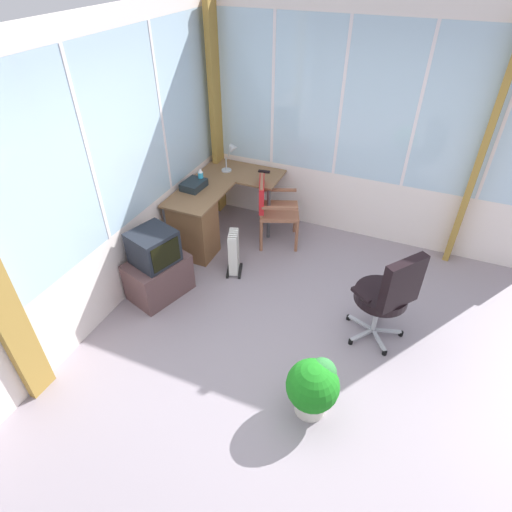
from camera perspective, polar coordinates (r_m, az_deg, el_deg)
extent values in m
cube|color=gray|center=(4.18, 6.64, -13.56)|extent=(5.52, 5.17, 0.06)
cube|color=white|center=(4.67, -18.44, -1.62)|extent=(4.52, 0.06, 0.81)
cube|color=silver|center=(4.04, -22.02, 12.70)|extent=(4.42, 0.06, 1.76)
cube|color=white|center=(3.78, -25.74, 25.99)|extent=(4.52, 0.06, 0.18)
cube|color=white|center=(4.04, -22.02, 12.70)|extent=(0.04, 0.07, 1.76)
cube|color=white|center=(4.84, -13.01, 18.28)|extent=(0.04, 0.07, 1.76)
cube|color=white|center=(5.65, 14.09, 6.53)|extent=(0.06, 4.17, 0.81)
cube|color=silver|center=(5.14, 16.33, 18.87)|extent=(0.06, 4.09, 1.76)
cube|color=white|center=(4.94, 18.53, 29.49)|extent=(0.06, 4.17, 0.18)
cube|color=white|center=(5.14, 30.49, 15.37)|extent=(0.07, 0.04, 1.76)
cube|color=white|center=(5.10, 21.10, 17.81)|extent=(0.07, 0.04, 1.76)
cube|color=white|center=(5.20, 11.58, 19.78)|extent=(0.07, 0.04, 1.76)
cube|color=white|center=(5.42, 2.44, 21.17)|extent=(0.07, 0.04, 1.76)
cube|color=#A27C35|center=(5.71, -5.40, 18.07)|extent=(0.24, 0.08, 2.64)
cube|color=#A27C35|center=(5.18, 28.14, 11.76)|extent=(0.24, 0.10, 2.64)
cube|color=brown|center=(5.34, -6.29, 9.64)|extent=(1.44, 0.56, 0.02)
cube|color=brown|center=(5.49, 0.79, 10.66)|extent=(0.56, 0.48, 0.02)
cube|color=brown|center=(5.17, -8.58, 3.55)|extent=(0.40, 0.52, 0.71)
cylinder|color=#4C4C51|center=(5.41, 1.70, 5.73)|extent=(0.04, 0.04, 0.72)
cylinder|color=#4C4C51|center=(5.16, -11.93, 3.08)|extent=(0.04, 0.04, 0.72)
cylinder|color=#B2B7BC|center=(5.62, -4.01, 11.50)|extent=(0.13, 0.13, 0.02)
cylinder|color=#B2B7BC|center=(5.58, -4.05, 12.32)|extent=(0.02, 0.02, 0.16)
cylinder|color=#B2B7BC|center=(5.55, -3.60, 13.98)|extent=(0.04, 0.07, 0.16)
cone|color=#B2B7BC|center=(5.56, -3.00, 14.42)|extent=(0.13, 0.13, 0.12)
cube|color=black|center=(5.57, 1.11, 11.35)|extent=(0.06, 0.15, 0.02)
cylinder|color=#38B9E3|center=(5.29, -7.46, 10.36)|extent=(0.06, 0.06, 0.16)
cone|color=white|center=(5.24, -7.55, 11.42)|extent=(0.06, 0.06, 0.06)
cube|color=#202A30|center=(5.23, -8.43, 9.50)|extent=(0.31, 0.25, 0.09)
cylinder|color=#925A40|center=(5.25, 5.50, 2.58)|extent=(0.04, 0.04, 0.43)
cylinder|color=#925A40|center=(5.62, 5.29, 5.14)|extent=(0.04, 0.04, 0.43)
cylinder|color=#925A40|center=(5.24, 0.69, 2.66)|extent=(0.04, 0.04, 0.43)
cylinder|color=#925A40|center=(5.60, 0.78, 5.22)|extent=(0.04, 0.04, 0.43)
cube|color=#925A40|center=(5.30, 3.15, 6.07)|extent=(0.62, 0.62, 0.04)
cube|color=#925A40|center=(5.18, 0.78, 8.18)|extent=(0.42, 0.19, 0.40)
cube|color=red|center=(5.17, 0.78, 8.37)|extent=(0.45, 0.22, 0.33)
cube|color=#925A40|center=(5.02, 3.26, 6.52)|extent=(0.20, 0.42, 0.03)
cube|color=#925A40|center=(5.40, 3.18, 8.91)|extent=(0.20, 0.42, 0.03)
cube|color=#B7B7BF|center=(4.37, 14.13, -10.29)|extent=(0.24, 0.20, 0.02)
cylinder|color=black|center=(4.31, 12.67, -11.23)|extent=(0.05, 0.05, 0.05)
cube|color=#B7B7BF|center=(4.36, 16.25, -10.86)|extent=(0.25, 0.19, 0.02)
cylinder|color=black|center=(4.30, 16.98, -12.38)|extent=(0.05, 0.05, 0.05)
cube|color=#B7B7BF|center=(4.47, 17.29, -9.63)|extent=(0.11, 0.28, 0.02)
cylinder|color=black|center=(4.52, 18.99, -9.88)|extent=(0.05, 0.05, 0.05)
cube|color=#B7B7BF|center=(4.54, 15.87, -8.37)|extent=(0.28, 0.04, 0.02)
cylinder|color=black|center=(4.66, 16.17, -7.42)|extent=(0.05, 0.05, 0.05)
cube|color=#B7B7BF|center=(4.48, 13.96, -8.75)|extent=(0.13, 0.28, 0.02)
cylinder|color=black|center=(4.54, 12.41, -8.13)|extent=(0.05, 0.05, 0.05)
cylinder|color=#B7B7BF|center=(4.29, 15.98, -7.56)|extent=(0.05, 0.05, 0.41)
cylinder|color=black|center=(4.13, 16.55, -5.15)|extent=(0.50, 0.50, 0.09)
cube|color=black|center=(3.86, 19.17, -3.54)|extent=(0.39, 0.33, 0.49)
cube|color=black|center=(4.22, 19.51, -2.53)|extent=(0.17, 0.21, 0.04)
cube|color=black|center=(3.89, 14.00, -5.13)|extent=(0.17, 0.21, 0.04)
cube|color=brown|center=(4.72, -13.01, -2.80)|extent=(0.74, 0.61, 0.45)
cube|color=black|center=(4.47, -13.72, 1.18)|extent=(0.52, 0.51, 0.36)
cube|color=black|center=(4.34, -12.07, 0.16)|extent=(0.33, 0.11, 0.28)
cube|color=#262628|center=(4.62, -12.08, 0.54)|extent=(0.31, 0.29, 0.07)
cube|color=silver|center=(4.77, -3.18, -0.21)|extent=(0.05, 0.10, 0.52)
cube|color=silver|center=(4.80, -3.12, 0.10)|extent=(0.05, 0.10, 0.52)
cube|color=silver|center=(4.84, -3.06, 0.40)|extent=(0.05, 0.10, 0.52)
cube|color=silver|center=(4.87, -3.01, 0.69)|extent=(0.05, 0.10, 0.52)
cube|color=silver|center=(4.90, -2.95, 0.98)|extent=(0.05, 0.10, 0.52)
cube|color=silver|center=(4.94, -2.90, 1.27)|extent=(0.05, 0.10, 0.52)
cube|color=black|center=(5.02, -2.14, -2.01)|extent=(0.27, 0.12, 0.03)
cube|color=black|center=(5.03, -3.73, -1.94)|extent=(0.27, 0.12, 0.03)
cube|color=silver|center=(4.95, -2.86, 1.79)|extent=(0.08, 0.10, 0.37)
cylinder|color=beige|center=(3.76, 7.34, -19.14)|extent=(0.26, 0.26, 0.16)
sphere|color=#1B7B1C|center=(3.56, 7.66, -16.98)|extent=(0.43, 0.43, 0.43)
sphere|color=#2F7937|center=(3.54, 8.90, -15.28)|extent=(0.24, 0.24, 0.24)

